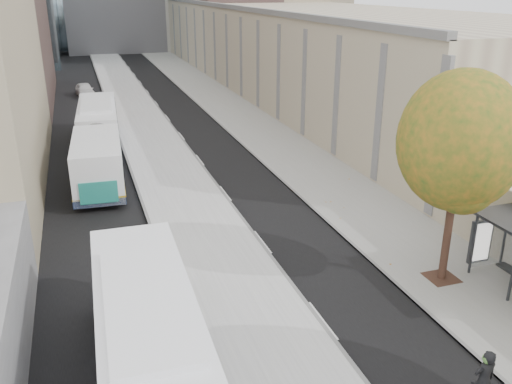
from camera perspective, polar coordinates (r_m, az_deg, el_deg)
name	(u,v)px	position (r m, az deg, el deg)	size (l,w,h in m)	color
bus_platform	(152,141)	(38.04, -10.91, 5.27)	(4.25, 150.00, 0.15)	#B0B0B0
sidewalk	(262,132)	(39.78, 0.63, 6.29)	(4.75, 150.00, 0.08)	gray
building_tan	(273,38)	(69.89, 1.85, 15.94)	(18.00, 92.00, 8.00)	tan
tree_c	(460,142)	(19.33, 20.72, 4.99)	(4.20, 4.20, 7.28)	black
bus_far	(98,138)	(34.10, -16.27, 5.49)	(3.33, 16.69, 2.76)	white
distant_car	(85,90)	(55.76, -17.57, 10.22)	(1.50, 3.73, 1.27)	silver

